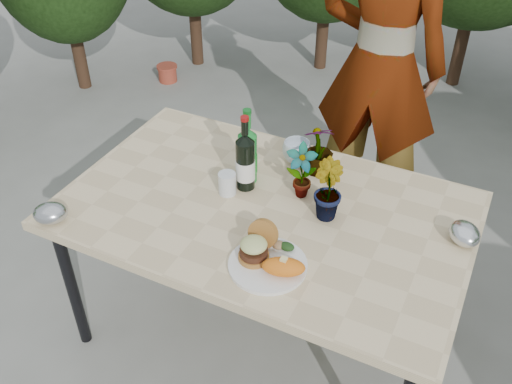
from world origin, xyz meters
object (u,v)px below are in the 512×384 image
at_px(wine_bottle, 245,162).
at_px(dinner_plate, 268,265).
at_px(person, 381,65).
at_px(patio_table, 265,218).

bearing_deg(wine_bottle, dinner_plate, -34.68).
relative_size(dinner_plate, person, 0.15).
relative_size(dinner_plate, wine_bottle, 0.84).
distance_m(dinner_plate, person, 1.42).
distance_m(patio_table, dinner_plate, 0.34).
bearing_deg(person, patio_table, 82.94).
xyz_separation_m(dinner_plate, wine_bottle, (-0.28, 0.38, 0.11)).
bearing_deg(wine_bottle, person, 95.08).
xyz_separation_m(dinner_plate, person, (-0.03, 1.41, 0.16)).
bearing_deg(person, dinner_plate, 90.36).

